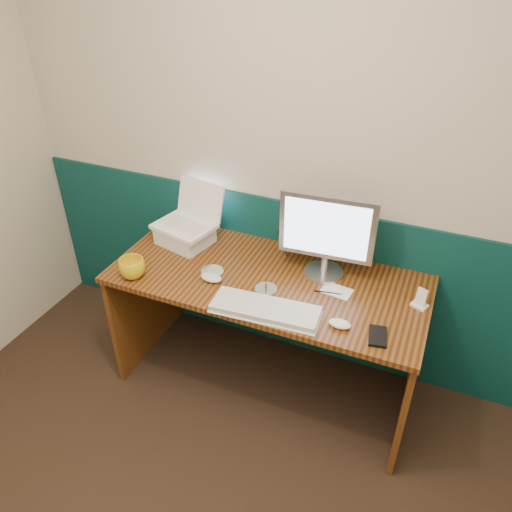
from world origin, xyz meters
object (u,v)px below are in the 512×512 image
at_px(monitor, 327,235).
at_px(camcorder, 289,238).
at_px(laptop, 182,207).
at_px(keyboard, 265,310).
at_px(mug, 132,268).
at_px(desk, 267,333).

relative_size(monitor, camcorder, 2.58).
distance_m(laptop, keyboard, 0.78).
distance_m(laptop, camcorder, 0.60).
distance_m(monitor, keyboard, 0.48).
bearing_deg(camcorder, monitor, -45.58).
distance_m(mug, camcorder, 0.83).
xyz_separation_m(desk, monitor, (0.25, 0.14, 0.61)).
height_order(laptop, keyboard, laptop).
relative_size(desk, mug, 12.17).
bearing_deg(keyboard, desk, 105.47).
distance_m(keyboard, mug, 0.72).
bearing_deg(mug, laptop, 78.21).
relative_size(desk, monitor, 3.45).
bearing_deg(monitor, laptop, 176.63).
height_order(laptop, monitor, monitor).
xyz_separation_m(desk, laptop, (-0.55, 0.13, 0.60)).
bearing_deg(laptop, monitor, 13.92).
xyz_separation_m(laptop, keyboard, (0.64, -0.39, -0.21)).
bearing_deg(mug, camcorder, 38.90).
height_order(mug, camcorder, camcorder).
bearing_deg(camcorder, mug, -159.50).
relative_size(desk, laptop, 5.16).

